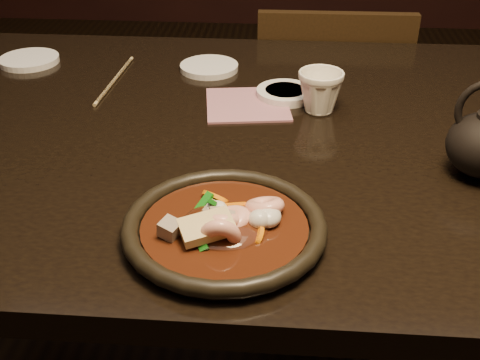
# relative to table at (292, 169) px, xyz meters

# --- Properties ---
(table) EXTENTS (1.60, 0.90, 0.75)m
(table) POSITION_rel_table_xyz_m (0.00, 0.00, 0.00)
(table) COLOR black
(table) RESTS_ON floor
(chair) EXTENTS (0.39, 0.39, 0.81)m
(chair) POSITION_rel_table_xyz_m (0.10, 0.58, -0.23)
(chair) COLOR black
(chair) RESTS_ON floor
(plate) EXTENTS (0.25, 0.25, 0.03)m
(plate) POSITION_rel_table_xyz_m (-0.09, -0.30, 0.09)
(plate) COLOR black
(plate) RESTS_ON table
(stirfry) EXTENTS (0.16, 0.14, 0.06)m
(stirfry) POSITION_rel_table_xyz_m (-0.08, -0.30, 0.10)
(stirfry) COLOR black
(stirfry) RESTS_ON plate
(soy_dish) EXTENTS (0.11, 0.11, 0.01)m
(soy_dish) POSITION_rel_table_xyz_m (-0.02, 0.13, 0.08)
(soy_dish) COLOR white
(soy_dish) RESTS_ON table
(saucer_left) EXTENTS (0.12, 0.12, 0.01)m
(saucer_left) POSITION_rel_table_xyz_m (-0.55, 0.26, 0.08)
(saucer_left) COLOR white
(saucer_left) RESTS_ON table
(saucer_right) EXTENTS (0.12, 0.12, 0.01)m
(saucer_right) POSITION_rel_table_xyz_m (-0.17, 0.25, 0.08)
(saucer_right) COLOR white
(saucer_right) RESTS_ON table
(tea_cup) EXTENTS (0.10, 0.10, 0.08)m
(tea_cup) POSITION_rel_table_xyz_m (0.04, 0.07, 0.12)
(tea_cup) COLOR white
(tea_cup) RESTS_ON table
(chopsticks) EXTENTS (0.02, 0.24, 0.01)m
(chopsticks) POSITION_rel_table_xyz_m (-0.35, 0.18, 0.08)
(chopsticks) COLOR tan
(chopsticks) RESTS_ON table
(napkin) EXTENTS (0.16, 0.16, 0.00)m
(napkin) POSITION_rel_table_xyz_m (-0.08, 0.09, 0.08)
(napkin) COLOR #A26371
(napkin) RESTS_ON table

